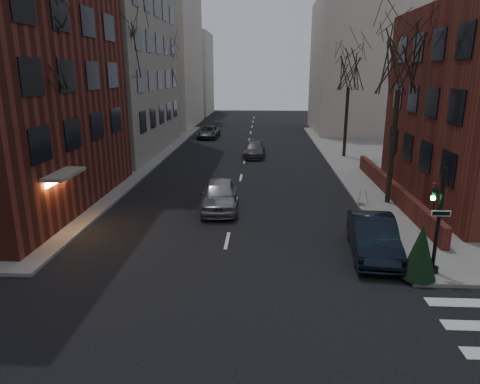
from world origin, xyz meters
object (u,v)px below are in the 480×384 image
object	(u,v)px
tree_right_a	(401,60)
tree_left_b	(121,50)
streetlamp_far	(176,101)
streetlamp_near	(116,121)
tree_left_c	(165,66)
evergreen_shrub	(421,251)
parked_sedan	(373,236)
tree_right_b	(350,70)
car_lane_silver	(219,195)
car_lane_far	(209,132)
tree_left_a	(38,48)
traffic_signal	(436,228)
car_lane_gray	(254,150)
sandwich_board	(363,196)

from	to	relation	value
tree_right_a	tree_left_b	bearing A→B (deg)	155.56
streetlamp_far	streetlamp_near	bearing A→B (deg)	-90.00
tree_left_c	evergreen_shrub	distance (m)	36.03
tree_left_c	tree_right_a	size ratio (longest dim) A/B	1.00
parked_sedan	tree_right_b	bearing A→B (deg)	88.23
car_lane_silver	car_lane_far	xyz separation A→B (m)	(-3.93, 26.54, -0.15)
streetlamp_near	car_lane_far	world-z (taller)	streetlamp_near
tree_left_c	streetlamp_near	xyz separation A→B (m)	(0.60, -18.00, -3.79)
streetlamp_far	tree_left_b	bearing A→B (deg)	-92.15
tree_right_b	streetlamp_far	xyz separation A→B (m)	(-17.00, 10.00, -3.35)
parked_sedan	tree_left_c	bearing A→B (deg)	122.41
tree_left_a	tree_right_b	world-z (taller)	tree_left_a
streetlamp_far	traffic_signal	bearing A→B (deg)	-63.94
parked_sedan	car_lane_silver	distance (m)	9.08
traffic_signal	car_lane_silver	size ratio (longest dim) A/B	0.82
traffic_signal	parked_sedan	distance (m)	2.74
car_lane_silver	tree_right_a	bearing A→B (deg)	4.66
streetlamp_near	tree_right_b	bearing A→B (deg)	30.47
streetlamp_near	car_lane_silver	distance (m)	9.78
tree_left_c	car_lane_silver	size ratio (longest dim) A/B	2.00
streetlamp_near	parked_sedan	xyz separation A→B (m)	(14.40, -11.20, -3.43)
tree_left_a	car_lane_far	xyz separation A→B (m)	(4.07, 29.13, -7.80)
tree_right_a	streetlamp_far	distance (m)	29.65
tree_left_a	tree_right_b	xyz separation A→B (m)	(17.60, 18.00, -0.88)
streetlamp_far	car_lane_silver	world-z (taller)	streetlamp_far
streetlamp_far	parked_sedan	world-z (taller)	streetlamp_far
traffic_signal	car_lane_gray	size ratio (longest dim) A/B	0.90
sandwich_board	evergreen_shrub	bearing A→B (deg)	-84.68
tree_right_a	parked_sedan	xyz separation A→B (m)	(-2.60, -7.20, -7.22)
streetlamp_far	parked_sedan	distance (m)	34.53
traffic_signal	car_lane_gray	world-z (taller)	traffic_signal
tree_right_b	car_lane_silver	world-z (taller)	tree_right_b
streetlamp_far	sandwich_board	distance (m)	29.16
tree_right_a	car_lane_silver	size ratio (longest dim) A/B	2.00
tree_left_a	tree_right_b	size ratio (longest dim) A/B	1.12
traffic_signal	car_lane_far	xyz separation A→B (m)	(-12.67, 34.13, -1.23)
tree_left_c	car_lane_gray	distance (m)	14.54
traffic_signal	evergreen_shrub	distance (m)	1.09
streetlamp_far	sandwich_board	bearing A→B (deg)	-57.61
tree_right_b	car_lane_gray	distance (m)	10.59
tree_right_a	car_lane_far	bearing A→B (deg)	118.31
tree_left_b	streetlamp_far	xyz separation A→B (m)	(0.60, 16.00, -4.68)
traffic_signal	streetlamp_near	xyz separation A→B (m)	(-16.14, 13.01, 2.33)
evergreen_shrub	parked_sedan	bearing A→B (deg)	115.54
car_lane_far	car_lane_silver	bearing A→B (deg)	-79.74
tree_left_a	sandwich_board	bearing A→B (deg)	12.51
evergreen_shrub	car_lane_gray	bearing A→B (deg)	105.50
tree_left_a	car_lane_silver	distance (m)	11.36
traffic_signal	sandwich_board	size ratio (longest dim) A/B	4.29
traffic_signal	streetlamp_far	world-z (taller)	streetlamp_far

